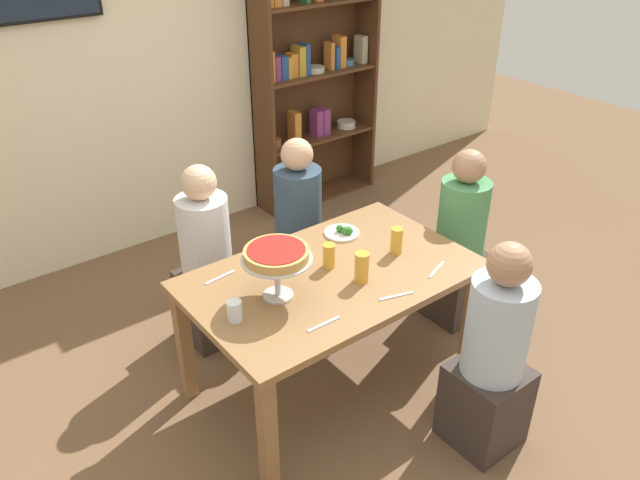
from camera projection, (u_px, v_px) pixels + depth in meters
name	position (u px, v px, depth m)	size (l,w,h in m)	color
ground_plane	(331.00, 381.00, 3.58)	(12.00, 12.00, 0.00)	brown
rear_partition	(137.00, 59.00, 4.39)	(8.00, 0.12, 2.80)	beige
dining_table	(332.00, 288.00, 3.26)	(1.48, 0.92, 0.74)	olive
bookshelf	(312.00, 69.00, 5.13)	(1.10, 0.30, 2.21)	#4C2D19
diner_near_right	(492.00, 363.00, 2.99)	(0.34, 0.34, 1.15)	#382D28
diner_far_left	(208.00, 268.00, 3.71)	(0.34, 0.34, 1.15)	#382D28
diner_head_east	(459.00, 249.00, 3.90)	(0.34, 0.34, 1.15)	#382D28
diner_far_right	(299.00, 235.00, 4.06)	(0.34, 0.34, 1.15)	#382D28
deep_dish_pizza_stand	(276.00, 257.00, 2.93)	(0.34, 0.34, 0.27)	silver
salad_plate_near_diner	(285.00, 248.00, 3.40)	(0.25, 0.25, 0.07)	white
salad_plate_far_diner	(343.00, 232.00, 3.55)	(0.20, 0.20, 0.06)	white
beer_glass_amber_tall	(362.00, 267.00, 3.11)	(0.07, 0.07, 0.16)	gold
beer_glass_amber_short	(397.00, 241.00, 3.35)	(0.06, 0.06, 0.15)	gold
beer_glass_amber_spare	(329.00, 256.00, 3.23)	(0.07, 0.07, 0.13)	gold
water_glass_clear_near	(234.00, 311.00, 2.85)	(0.07, 0.07, 0.10)	white
cutlery_fork_near	(437.00, 269.00, 3.24)	(0.18, 0.02, 0.01)	silver
cutlery_knife_near	(220.00, 277.00, 3.17)	(0.18, 0.02, 0.01)	silver
cutlery_fork_far	(324.00, 324.00, 2.84)	(0.18, 0.02, 0.01)	silver
cutlery_knife_far	(396.00, 296.00, 3.03)	(0.18, 0.02, 0.01)	silver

